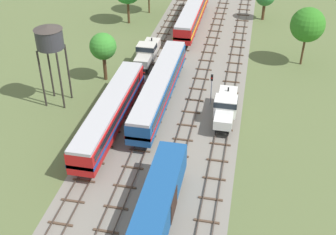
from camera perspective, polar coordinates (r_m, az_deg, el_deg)
ground_plane at (r=59.12m, az=1.45°, el=2.69°), size 480.00×480.00×0.00m
ballast_bed at (r=59.12m, az=1.45°, el=2.69°), size 17.06×176.00×0.01m
track_far_left at (r=61.19m, az=-4.42°, el=3.90°), size 2.40×126.00×0.29m
track_left at (r=60.25m, az=-0.42°, el=3.49°), size 2.40×126.00×0.29m
track_centre_left at (r=59.62m, az=3.69°, el=3.06°), size 2.40×126.00×0.29m
track_centre at (r=59.29m, az=7.85°, el=2.61°), size 2.40×126.00×0.29m
freight_boxcar_centre_left_nearest at (r=39.89m, az=-1.25°, el=-10.85°), size 2.87×14.00×3.60m
diesel_railcar_far_left_near at (r=51.72m, az=-7.49°, el=0.80°), size 2.96×20.50×3.80m
shunter_loco_centre_mid at (r=53.79m, az=7.50°, el=1.47°), size 2.74×8.46×3.10m
passenger_coach_left_midfar at (r=56.32m, az=-1.10°, el=4.07°), size 2.96×22.00×3.80m
shunter_loco_far_left_far at (r=67.02m, az=-2.70°, el=8.55°), size 2.74×8.46×3.10m
passenger_coach_left_farther at (r=80.68m, az=3.22°, el=13.45°), size 2.96×22.00×3.80m
water_tower at (r=55.80m, az=-15.15°, el=9.85°), size 3.52×3.52×10.66m
signal_post_near at (r=56.28m, az=5.68°, el=4.23°), size 0.28×0.47×4.52m
signal_post_mid at (r=57.34m, az=-3.05°, el=4.97°), size 0.28×0.47×4.55m
lineside_tree_1 at (r=68.20m, az=17.67°, el=11.38°), size 5.04×5.04×8.85m
lineside_tree_3 at (r=61.79m, az=-8.44°, el=9.09°), size 3.74×3.74×7.01m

